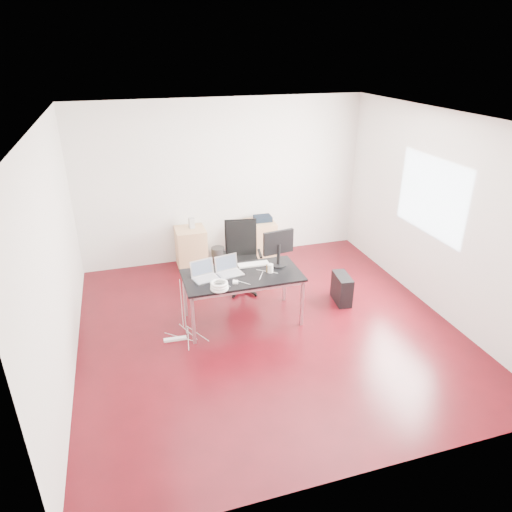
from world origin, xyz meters
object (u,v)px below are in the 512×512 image
object	(u,v)px
office_chair	(242,253)
filing_cabinet_left	(191,248)
pc_tower	(342,289)
desk	(242,278)
filing_cabinet_right	(260,240)

from	to	relation	value
office_chair	filing_cabinet_left	bearing A→B (deg)	131.97
office_chair	filing_cabinet_left	world-z (taller)	office_chair
filing_cabinet_left	pc_tower	size ratio (longest dim) A/B	1.56
desk	office_chair	xyz separation A→B (m)	(0.25, 0.94, -0.07)
pc_tower	office_chair	bearing A→B (deg)	153.76
desk	filing_cabinet_right	distance (m)	2.15
office_chair	pc_tower	bearing A→B (deg)	-24.04
office_chair	filing_cabinet_left	xyz separation A→B (m)	(-0.65, 1.01, -0.26)
desk	office_chair	distance (m)	0.97
filing_cabinet_left	filing_cabinet_right	xyz separation A→B (m)	(1.25, 0.00, 0.00)
desk	filing_cabinet_left	size ratio (longest dim) A/B	2.29
filing_cabinet_left	filing_cabinet_right	world-z (taller)	same
desk	office_chair	size ratio (longest dim) A/B	1.48
desk	pc_tower	distance (m)	1.64
filing_cabinet_right	pc_tower	distance (m)	2.01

